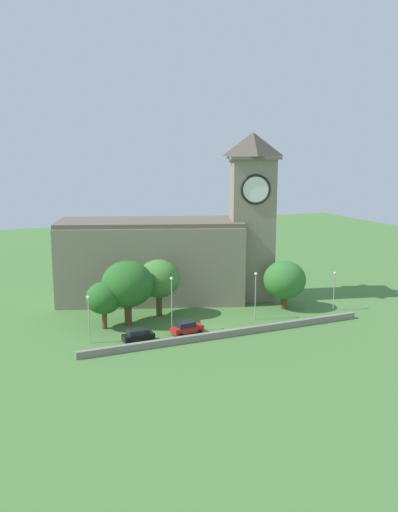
# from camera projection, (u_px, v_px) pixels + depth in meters

# --- Properties ---
(ground_plane) EXTENTS (200.00, 200.00, 0.00)m
(ground_plane) POSITION_uv_depth(u_px,v_px,m) (183.00, 304.00, 89.26)
(ground_plane) COLOR #477538
(church) EXTENTS (37.45, 21.65, 27.77)m
(church) POSITION_uv_depth(u_px,v_px,m) (174.00, 250.00, 90.89)
(church) COLOR gray
(church) RESTS_ON ground
(quay_barrier) EXTENTS (41.52, 0.70, 0.94)m
(quay_barrier) POSITION_uv_depth(u_px,v_px,m) (229.00, 333.00, 73.46)
(quay_barrier) COLOR gray
(quay_barrier) RESTS_ON ground
(car_black) EXTENTS (4.21, 2.23, 1.79)m
(car_black) POSITION_uv_depth(u_px,v_px,m) (138.00, 336.00, 71.16)
(car_black) COLOR black
(car_black) RESTS_ON ground
(car_red) EXTENTS (4.62, 2.57, 1.79)m
(car_red) POSITION_uv_depth(u_px,v_px,m) (187.00, 328.00, 74.28)
(car_red) COLOR red
(car_red) RESTS_ON ground
(streetlamp_west_end) EXTENTS (0.44, 0.44, 6.47)m
(streetlamp_west_end) POSITION_uv_depth(u_px,v_px,m) (89.00, 311.00, 70.13)
(streetlamp_west_end) COLOR #9EA0A5
(streetlamp_west_end) RESTS_ON ground
(streetlamp_west_mid) EXTENTS (0.44, 0.44, 7.85)m
(streetlamp_west_mid) POSITION_uv_depth(u_px,v_px,m) (172.00, 296.00, 74.51)
(streetlamp_west_mid) COLOR #9EA0A5
(streetlamp_west_mid) RESTS_ON ground
(streetlamp_central) EXTENTS (0.44, 0.44, 7.27)m
(streetlamp_central) POSITION_uv_depth(u_px,v_px,m) (256.00, 288.00, 79.85)
(streetlamp_central) COLOR #9EA0A5
(streetlamp_central) RESTS_ON ground
(streetlamp_east_mid) EXTENTS (0.44, 0.44, 6.27)m
(streetlamp_east_mid) POSITION_uv_depth(u_px,v_px,m) (334.00, 284.00, 84.66)
(streetlamp_east_mid) COLOR #9EA0A5
(streetlamp_east_mid) RESTS_ON ground
(tree_churchyard) EXTENTS (5.06, 5.06, 6.78)m
(tree_churchyard) POSITION_uv_depth(u_px,v_px,m) (104.00, 298.00, 75.96)
(tree_churchyard) COLOR brown
(tree_churchyard) RESTS_ON ground
(tree_riverside_west) EXTENTS (6.70, 6.70, 7.77)m
(tree_riverside_west) POSITION_uv_depth(u_px,v_px,m) (285.00, 280.00, 85.54)
(tree_riverside_west) COLOR brown
(tree_riverside_west) RESTS_ON ground
(tree_by_tower) EXTENTS (7.46, 7.46, 9.41)m
(tree_by_tower) POSITION_uv_depth(u_px,v_px,m) (127.00, 284.00, 77.44)
(tree_by_tower) COLOR brown
(tree_by_tower) RESTS_ON ground
(tree_riverside_east) EXTENTS (6.41, 6.41, 8.73)m
(tree_riverside_east) POSITION_uv_depth(u_px,v_px,m) (159.00, 279.00, 81.66)
(tree_riverside_east) COLOR brown
(tree_riverside_east) RESTS_ON ground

